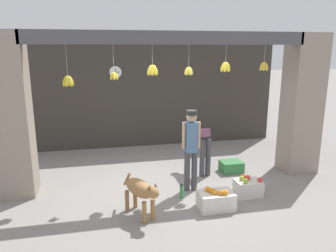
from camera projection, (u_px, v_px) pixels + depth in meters
name	position (u px, v px, depth m)	size (l,w,h in m)	color
ground_plane	(173.00, 186.00, 6.46)	(60.00, 60.00, 0.00)	gray
shop_back_wall	(149.00, 92.00, 8.86)	(7.11, 0.12, 2.96)	#38332D
shop_pillar_left	(9.00, 116.00, 5.80)	(0.70, 0.60, 2.96)	gray
shop_pillar_right	(302.00, 104.00, 7.00)	(0.70, 0.60, 2.96)	gray
storefront_awning	(171.00, 41.00, 5.92)	(5.21, 0.28, 0.97)	#4C4C51
dog	(141.00, 190.00, 5.22)	(0.56, 0.92, 0.67)	#9E7042
shopkeeper	(191.00, 145.00, 6.09)	(0.34, 0.26, 1.55)	#424247
worker_stooping	(201.00, 142.00, 7.02)	(0.34, 0.80, 1.05)	#424247
fruit_crate_oranges	(216.00, 200.00, 5.53)	(0.59, 0.41, 0.38)	silver
fruit_crate_apples	(248.00, 187.00, 6.02)	(0.47, 0.36, 0.38)	silver
produce_box_green	(231.00, 167.00, 7.19)	(0.46, 0.37, 0.24)	#387A42
water_bottle	(182.00, 192.00, 5.92)	(0.07, 0.07, 0.27)	#38934C
wall_clock	(115.00, 72.00, 8.47)	(0.33, 0.03, 0.33)	black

